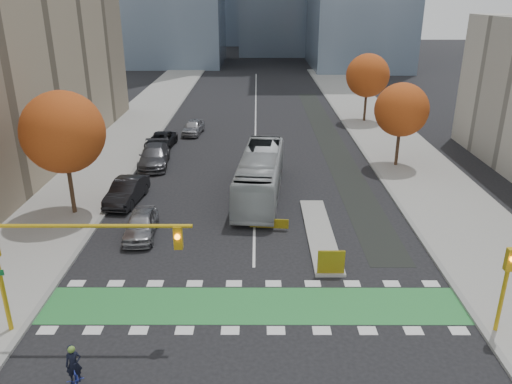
{
  "coord_description": "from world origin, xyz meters",
  "views": [
    {
      "loc": [
        0.16,
        -18.39,
        13.66
      ],
      "look_at": [
        0.11,
        8.46,
        3.0
      ],
      "focal_mm": 35.0,
      "sensor_mm": 36.0,
      "label": 1
    }
  ],
  "objects_px": {
    "traffic_signal_west": "(57,250)",
    "parked_car_d": "(161,141)",
    "tree_west": "(63,132)",
    "parked_car_a": "(141,224)",
    "tree_east_far": "(368,76)",
    "bus": "(260,175)",
    "tree_east_near": "(402,110)",
    "traffic_signal_east": "(506,278)",
    "parked_car_b": "(127,191)",
    "hazard_board": "(331,262)",
    "parked_car_c": "(154,156)",
    "cyclist": "(76,376)",
    "parked_car_e": "(193,127)"
  },
  "relations": [
    {
      "from": "hazard_board",
      "to": "tree_east_near",
      "type": "relative_size",
      "value": 0.2
    },
    {
      "from": "traffic_signal_east",
      "to": "parked_car_e",
      "type": "xyz_separation_m",
      "value": [
        -17.0,
        33.03,
        -1.99
      ]
    },
    {
      "from": "parked_car_b",
      "to": "tree_east_near",
      "type": "bearing_deg",
      "value": 27.6
    },
    {
      "from": "tree_east_far",
      "to": "cyclist",
      "type": "distance_m",
      "value": 46.27
    },
    {
      "from": "cyclist",
      "to": "parked_car_b",
      "type": "distance_m",
      "value": 18.19
    },
    {
      "from": "tree_east_far",
      "to": "cyclist",
      "type": "bearing_deg",
      "value": -114.33
    },
    {
      "from": "parked_car_a",
      "to": "parked_car_c",
      "type": "height_order",
      "value": "parked_car_c"
    },
    {
      "from": "parked_car_c",
      "to": "cyclist",
      "type": "bearing_deg",
      "value": -90.1
    },
    {
      "from": "tree_east_far",
      "to": "traffic_signal_east",
      "type": "height_order",
      "value": "tree_east_far"
    },
    {
      "from": "tree_east_near",
      "to": "parked_car_b",
      "type": "distance_m",
      "value": 22.78
    },
    {
      "from": "hazard_board",
      "to": "traffic_signal_west",
      "type": "bearing_deg",
      "value": -158.45
    },
    {
      "from": "tree_west",
      "to": "parked_car_e",
      "type": "xyz_separation_m",
      "value": [
        5.5,
        20.52,
        -4.87
      ]
    },
    {
      "from": "tree_east_far",
      "to": "traffic_signal_east",
      "type": "distance_m",
      "value": 38.64
    },
    {
      "from": "tree_west",
      "to": "bus",
      "type": "distance_m",
      "value": 13.41
    },
    {
      "from": "parked_car_d",
      "to": "parked_car_a",
      "type": "bearing_deg",
      "value": -79.32
    },
    {
      "from": "traffic_signal_west",
      "to": "parked_car_a",
      "type": "xyz_separation_m",
      "value": [
        1.09,
        9.31,
        -3.28
      ]
    },
    {
      "from": "hazard_board",
      "to": "parked_car_a",
      "type": "distance_m",
      "value": 11.78
    },
    {
      "from": "tree_west",
      "to": "parked_car_d",
      "type": "distance_m",
      "value": 16.56
    },
    {
      "from": "parked_car_b",
      "to": "parked_car_c",
      "type": "xyz_separation_m",
      "value": [
        0.37,
        8.09,
        0.02
      ]
    },
    {
      "from": "tree_west",
      "to": "parked_car_b",
      "type": "distance_m",
      "value": 6.03
    },
    {
      "from": "tree_east_near",
      "to": "cyclist",
      "type": "relative_size",
      "value": 3.52
    },
    {
      "from": "tree_west",
      "to": "tree_east_far",
      "type": "xyz_separation_m",
      "value": [
        24.5,
        26.0,
        -0.38
      ]
    },
    {
      "from": "tree_west",
      "to": "tree_east_far",
      "type": "distance_m",
      "value": 35.73
    },
    {
      "from": "parked_car_d",
      "to": "traffic_signal_west",
      "type": "bearing_deg",
      "value": -83.7
    },
    {
      "from": "hazard_board",
      "to": "bus",
      "type": "height_order",
      "value": "bus"
    },
    {
      "from": "traffic_signal_west",
      "to": "parked_car_b",
      "type": "relative_size",
      "value": 1.69
    },
    {
      "from": "bus",
      "to": "parked_car_a",
      "type": "relative_size",
      "value": 2.63
    },
    {
      "from": "tree_east_far",
      "to": "bus",
      "type": "distance_m",
      "value": 26.06
    },
    {
      "from": "traffic_signal_west",
      "to": "parked_car_d",
      "type": "relative_size",
      "value": 1.7
    },
    {
      "from": "bus",
      "to": "tree_east_far",
      "type": "bearing_deg",
      "value": 67.51
    },
    {
      "from": "tree_east_near",
      "to": "traffic_signal_east",
      "type": "distance_m",
      "value": 22.66
    },
    {
      "from": "cyclist",
      "to": "bus",
      "type": "distance_m",
      "value": 20.38
    },
    {
      "from": "hazard_board",
      "to": "parked_car_a",
      "type": "height_order",
      "value": "parked_car_a"
    },
    {
      "from": "tree_west",
      "to": "tree_east_far",
      "type": "bearing_deg",
      "value": 46.7
    },
    {
      "from": "tree_west",
      "to": "parked_car_a",
      "type": "xyz_separation_m",
      "value": [
        5.16,
        -3.2,
        -4.86
      ]
    },
    {
      "from": "traffic_signal_east",
      "to": "parked_car_a",
      "type": "bearing_deg",
      "value": 151.79
    },
    {
      "from": "tree_west",
      "to": "parked_car_e",
      "type": "bearing_deg",
      "value": 75.0
    },
    {
      "from": "tree_east_near",
      "to": "bus",
      "type": "bearing_deg",
      "value": -149.67
    },
    {
      "from": "parked_car_e",
      "to": "parked_car_b",
      "type": "bearing_deg",
      "value": -90.87
    },
    {
      "from": "bus",
      "to": "parked_car_c",
      "type": "bearing_deg",
      "value": 147.78
    },
    {
      "from": "hazard_board",
      "to": "parked_car_c",
      "type": "height_order",
      "value": "parked_car_c"
    },
    {
      "from": "parked_car_a",
      "to": "hazard_board",
      "type": "bearing_deg",
      "value": -26.7
    },
    {
      "from": "parked_car_a",
      "to": "parked_car_c",
      "type": "xyz_separation_m",
      "value": [
        -1.76,
        13.36,
        0.09
      ]
    },
    {
      "from": "tree_west",
      "to": "parked_car_c",
      "type": "bearing_deg",
      "value": 71.49
    },
    {
      "from": "tree_east_near",
      "to": "traffic_signal_east",
      "type": "xyz_separation_m",
      "value": [
        -1.5,
        -22.51,
        -2.13
      ]
    },
    {
      "from": "bus",
      "to": "tree_east_near",
      "type": "bearing_deg",
      "value": 35.83
    },
    {
      "from": "tree_east_near",
      "to": "parked_car_d",
      "type": "distance_m",
      "value": 22.11
    },
    {
      "from": "traffic_signal_west",
      "to": "cyclist",
      "type": "distance_m",
      "value": 5.03
    },
    {
      "from": "parked_car_b",
      "to": "tree_west",
      "type": "bearing_deg",
      "value": -138.85
    },
    {
      "from": "tree_west",
      "to": "parked_car_b",
      "type": "xyz_separation_m",
      "value": [
        3.03,
        2.07,
        -4.79
      ]
    }
  ]
}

